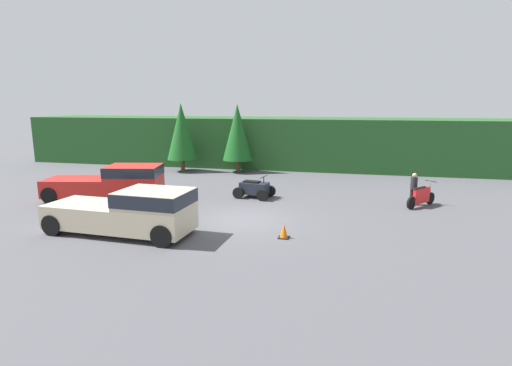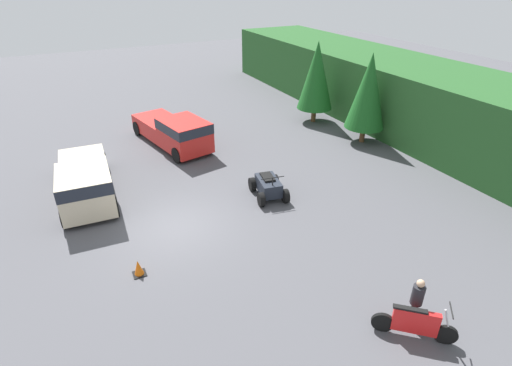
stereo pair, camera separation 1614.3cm
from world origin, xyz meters
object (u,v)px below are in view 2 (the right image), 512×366
object	(u,v)px
quad_atv	(268,187)
rider_person	(416,301)
dirt_bike	(415,323)
pickup_truck_second	(85,180)
pickup_truck_red	(175,131)
traffic_cone	(139,268)

from	to	relation	value
quad_atv	rider_person	size ratio (longest dim) A/B	1.36
dirt_bike	quad_atv	bearing A→B (deg)	131.20
rider_person	dirt_bike	bearing A→B (deg)	-81.86
pickup_truck_second	quad_atv	xyz separation A→B (m)	(3.15, 7.08, -0.49)
quad_atv	rider_person	xyz separation A→B (m)	(8.07, 0.26, 0.40)
dirt_bike	rider_person	world-z (taller)	rider_person
pickup_truck_red	rider_person	size ratio (longest dim) A/B	3.88
pickup_truck_second	dirt_bike	bearing A→B (deg)	34.23
pickup_truck_second	traffic_cone	size ratio (longest dim) A/B	10.63
pickup_truck_second	rider_person	size ratio (longest dim) A/B	3.64
dirt_bike	rider_person	xyz separation A→B (m)	(-0.34, 0.30, 0.38)
pickup_truck_red	dirt_bike	distance (m)	15.60
dirt_bike	traffic_cone	bearing A→B (deg)	177.85
rider_person	pickup_truck_red	bearing A→B (deg)	147.75
quad_atv	pickup_truck_red	bearing A→B (deg)	-153.95
rider_person	quad_atv	bearing A→B (deg)	140.97
pickup_truck_second	dirt_bike	distance (m)	13.55
pickup_truck_red	traffic_cone	xyz separation A→B (m)	(9.64, -4.12, -0.70)
pickup_truck_second	traffic_cone	distance (m)	5.86
dirt_bike	traffic_cone	size ratio (longest dim) A/B	3.15
pickup_truck_second	rider_person	xyz separation A→B (m)	(11.22, 7.34, -0.08)
quad_atv	dirt_bike	bearing A→B (deg)	9.72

